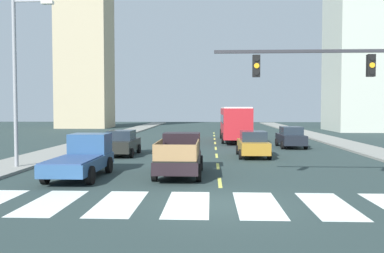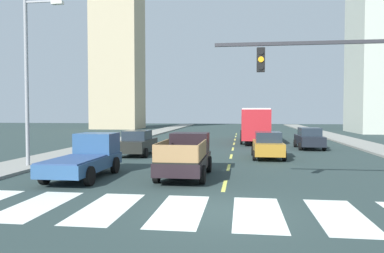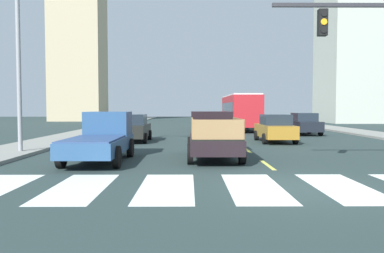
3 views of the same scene
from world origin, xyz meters
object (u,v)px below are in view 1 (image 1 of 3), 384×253
object	(u,v)px
sedan_far	(122,143)
sedan_near_right	(291,137)
sedan_near_left	(253,144)
pickup_dark	(83,157)
streetlight_left	(18,75)
pickup_stakebed	(180,155)
city_bus	(235,121)

from	to	relation	value
sedan_far	sedan_near_right	bearing A→B (deg)	24.09
sedan_near_left	pickup_dark	bearing A→B (deg)	-140.17
sedan_far	streetlight_left	xyz separation A→B (m)	(-4.05, -6.49, 4.11)
pickup_stakebed	city_bus	world-z (taller)	city_bus
sedan_near_left	sedan_far	xyz separation A→B (m)	(-8.83, 0.53, 0.00)
city_bus	sedan_near_left	xyz separation A→B (m)	(0.45, -12.87, -1.09)
sedan_near_right	streetlight_left	world-z (taller)	streetlight_left
sedan_near_left	streetlight_left	bearing A→B (deg)	-157.55
city_bus	sedan_near_left	world-z (taller)	city_bus
sedan_near_left	sedan_near_right	bearing A→B (deg)	57.88
city_bus	sedan_far	size ratio (longest dim) A/B	2.45
pickup_stakebed	sedan_near_left	bearing A→B (deg)	59.94
pickup_stakebed	sedan_near_right	bearing A→B (deg)	60.50
sedan_far	pickup_dark	bearing A→B (deg)	-91.52
pickup_dark	streetlight_left	size ratio (longest dim) A/B	0.58
pickup_stakebed	streetlight_left	xyz separation A→B (m)	(-8.60, 1.19, 4.03)
pickup_dark	sedan_far	world-z (taller)	pickup_dark
pickup_stakebed	city_bus	distance (m)	20.41
pickup_stakebed	sedan_far	world-z (taller)	pickup_stakebed
pickup_stakebed	pickup_dark	bearing A→B (deg)	-168.43
streetlight_left	sedan_far	bearing A→B (deg)	58.00
sedan_far	city_bus	bearing A→B (deg)	54.30
city_bus	sedan_near_right	world-z (taller)	city_bus
pickup_dark	sedan_near_right	bearing A→B (deg)	52.49
pickup_dark	sedan_far	size ratio (longest dim) A/B	1.18
pickup_stakebed	sedan_near_left	distance (m)	8.34
pickup_stakebed	pickup_dark	world-z (taller)	same
city_bus	sedan_near_left	distance (m)	12.92
pickup_stakebed	sedan_far	bearing A→B (deg)	121.50
pickup_dark	city_bus	bearing A→B (deg)	71.42
city_bus	sedan_far	world-z (taller)	city_bus
sedan_near_left	streetlight_left	size ratio (longest dim) A/B	0.49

